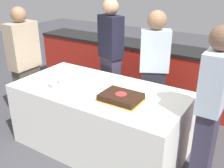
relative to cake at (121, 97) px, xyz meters
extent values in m
plane|color=#424247|center=(-0.35, 0.10, -0.81)|extent=(14.00, 14.00, 0.00)
cube|color=#A82319|center=(-0.35, 1.67, -0.37)|extent=(4.40, 0.55, 0.88)
cube|color=black|center=(-0.35, 1.67, 0.09)|extent=(4.40, 0.58, 0.04)
cube|color=white|center=(-0.35, 0.10, -0.42)|extent=(1.98, 0.99, 0.78)
cube|color=gold|center=(0.00, 0.00, -0.03)|extent=(0.44, 0.35, 0.00)
cube|color=black|center=(0.00, 0.00, 0.00)|extent=(0.40, 0.31, 0.06)
cylinder|color=red|center=(0.00, 0.00, 0.03)|extent=(0.12, 0.12, 0.00)
cylinder|color=white|center=(-0.76, 0.03, 0.01)|extent=(0.20, 0.20, 0.09)
cylinder|color=white|center=(-0.79, -0.17, -0.03)|extent=(0.06, 0.06, 0.00)
cylinder|color=white|center=(-0.79, -0.17, 0.01)|extent=(0.01, 0.01, 0.07)
cylinder|color=white|center=(-0.79, -0.17, 0.09)|extent=(0.06, 0.06, 0.09)
cylinder|color=white|center=(0.04, 0.33, -0.03)|extent=(0.20, 0.20, 0.00)
cube|color=white|center=(-0.12, -0.30, -0.02)|extent=(0.17, 0.12, 0.02)
cube|color=#282833|center=(0.00, 0.82, -0.39)|extent=(0.34, 0.28, 0.85)
cube|color=silver|center=(0.00, 0.82, 0.29)|extent=(0.41, 0.34, 0.51)
sphere|color=#936B4C|center=(0.00, 0.82, 0.66)|extent=(0.23, 0.23, 0.23)
cube|color=#4C4238|center=(-1.56, 0.10, -0.41)|extent=(0.16, 0.35, 0.80)
cube|color=tan|center=(-1.56, 0.10, 0.30)|extent=(0.20, 0.41, 0.60)
sphere|color=#936B4C|center=(-1.56, 0.10, 0.69)|extent=(0.19, 0.19, 0.19)
cube|color=#383347|center=(0.86, 0.10, -0.37)|extent=(0.16, 0.31, 0.87)
cube|color=silver|center=(0.86, 0.10, 0.33)|extent=(0.20, 0.37, 0.53)
sphere|color=brown|center=(0.86, 0.10, 0.70)|extent=(0.21, 0.21, 0.21)
cube|color=#383347|center=(-0.65, 0.82, -0.35)|extent=(0.33, 0.26, 0.91)
cube|color=black|center=(-0.65, 0.82, 0.39)|extent=(0.39, 0.32, 0.56)
sphere|color=tan|center=(-0.65, 0.82, 0.77)|extent=(0.21, 0.21, 0.21)
camera|label=1|loc=(1.21, -2.10, 1.19)|focal=42.00mm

